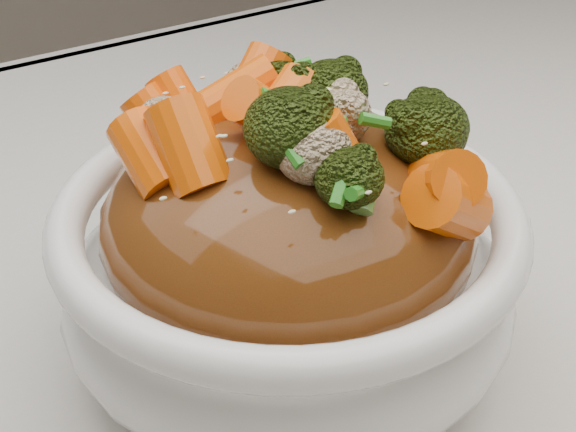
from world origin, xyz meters
TOP-DOWN VIEW (x-y plane):
  - tablecloth at (0.00, 0.00)m, footprint 1.20×0.80m
  - bowl at (-0.03, -0.05)m, footprint 0.30×0.30m
  - sauce_base at (-0.03, -0.05)m, footprint 0.24×0.24m
  - carrots at (-0.03, -0.05)m, footprint 0.24×0.24m
  - broccoli at (-0.03, -0.05)m, footprint 0.24×0.24m
  - cauliflower at (-0.03, -0.05)m, footprint 0.24×0.24m
  - scallions at (-0.03, -0.05)m, footprint 0.18×0.18m
  - sesame_seeds at (-0.03, -0.05)m, footprint 0.21×0.21m

SIDE VIEW (x-z plane):
  - tablecloth at x=0.00m, z-range 0.71..0.75m
  - bowl at x=-0.03m, z-range 0.75..0.84m
  - sauce_base at x=-0.03m, z-range 0.78..0.88m
  - cauliflower at x=-0.03m, z-range 0.87..0.91m
  - broccoli at x=-0.03m, z-range 0.87..0.92m
  - carrots at x=-0.03m, z-range 0.87..0.92m
  - scallions at x=-0.03m, z-range 0.88..0.91m
  - sesame_seeds at x=-0.03m, z-range 0.89..0.90m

